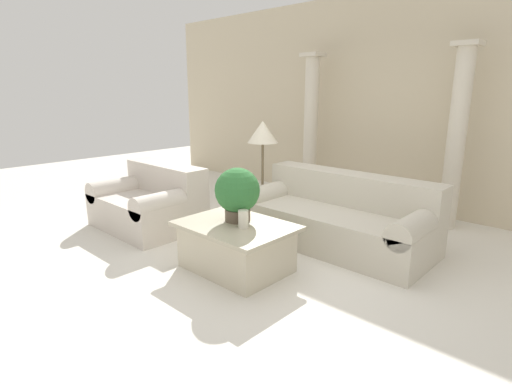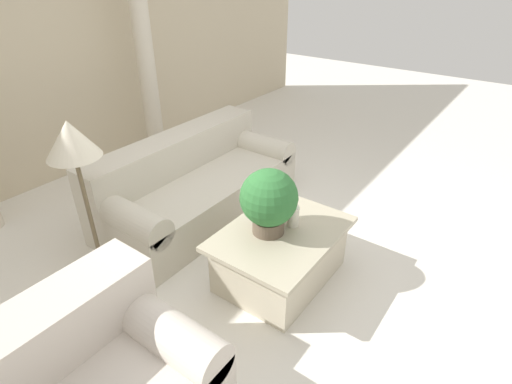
% 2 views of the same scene
% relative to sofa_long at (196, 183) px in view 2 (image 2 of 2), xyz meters
% --- Properties ---
extents(ground_plane, '(16.00, 16.00, 0.00)m').
position_rel_sofa_long_xyz_m(ground_plane, '(-0.24, -0.94, -0.33)').
color(ground_plane, silver).
extents(wall_back, '(10.00, 0.06, 3.20)m').
position_rel_sofa_long_xyz_m(wall_back, '(-0.24, 1.94, 1.27)').
color(wall_back, beige).
rests_on(wall_back, ground_plane).
extents(sofa_long, '(2.20, 0.99, 0.81)m').
position_rel_sofa_long_xyz_m(sofa_long, '(0.00, 0.00, 0.00)').
color(sofa_long, beige).
rests_on(sofa_long, ground_plane).
extents(coffee_table, '(1.12, 0.83, 0.48)m').
position_rel_sofa_long_xyz_m(coffee_table, '(-0.36, -1.32, -0.08)').
color(coffee_table, beige).
rests_on(coffee_table, ground_plane).
extents(potted_plant, '(0.45, 0.45, 0.54)m').
position_rel_sofa_long_xyz_m(potted_plant, '(-0.43, -1.23, 0.45)').
color(potted_plant, brown).
rests_on(potted_plant, coffee_table).
extents(pillar_candle, '(0.10, 0.10, 0.17)m').
position_rel_sofa_long_xyz_m(pillar_candle, '(-0.23, -1.34, 0.24)').
color(pillar_candle, silver).
rests_on(pillar_candle, coffee_table).
extents(floor_lamp, '(0.40, 0.40, 1.38)m').
position_rel_sofa_long_xyz_m(floor_lamp, '(-1.21, 0.01, 0.86)').
color(floor_lamp, brown).
rests_on(floor_lamp, ground_plane).
extents(column_right, '(0.31, 0.31, 2.34)m').
position_rel_sofa_long_xyz_m(column_right, '(0.76, 1.49, 0.87)').
color(column_right, beige).
rests_on(column_right, ground_plane).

